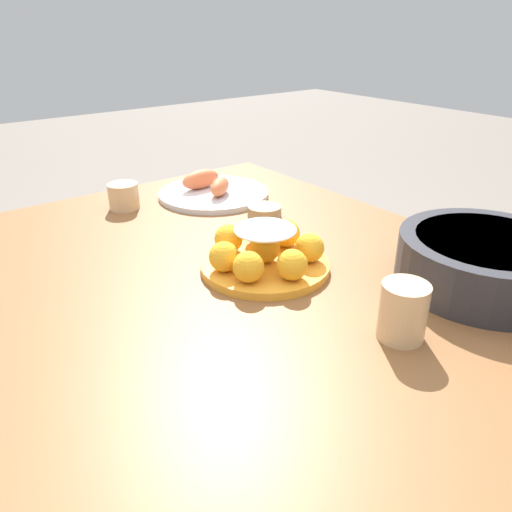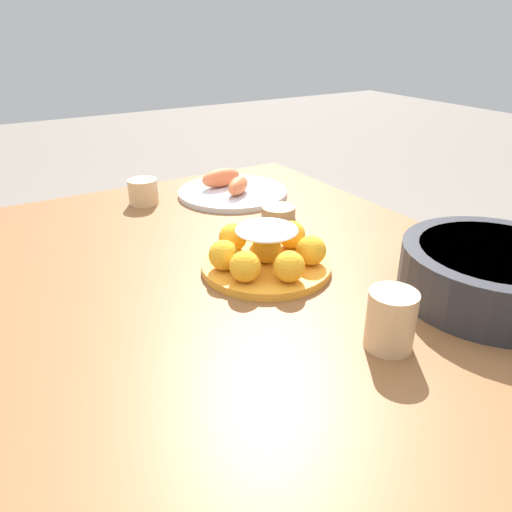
% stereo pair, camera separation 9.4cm
% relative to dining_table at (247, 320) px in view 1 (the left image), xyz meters
% --- Properties ---
extents(dining_table, '(1.34, 1.01, 0.72)m').
position_rel_dining_table_xyz_m(dining_table, '(0.00, 0.00, 0.00)').
color(dining_table, brown).
rests_on(dining_table, ground_plane).
extents(cake_plate, '(0.25, 0.25, 0.09)m').
position_rel_dining_table_xyz_m(cake_plate, '(-0.02, 0.06, 0.12)').
color(cake_plate, gold).
rests_on(cake_plate, dining_table).
extents(serving_bowl, '(0.31, 0.31, 0.09)m').
position_rel_dining_table_xyz_m(serving_bowl, '(0.27, 0.33, 0.13)').
color(serving_bowl, '#2D2D33').
rests_on(serving_bowl, dining_table).
extents(sauce_bowl, '(0.08, 0.08, 0.03)m').
position_rel_dining_table_xyz_m(sauce_bowl, '(-0.24, 0.24, 0.10)').
color(sauce_bowl, tan).
rests_on(sauce_bowl, dining_table).
extents(seafood_platter, '(0.30, 0.30, 0.07)m').
position_rel_dining_table_xyz_m(seafood_platter, '(-0.45, 0.22, 0.10)').
color(seafood_platter, silver).
rests_on(seafood_platter, dining_table).
extents(cup_near, '(0.08, 0.08, 0.07)m').
position_rel_dining_table_xyz_m(cup_near, '(-0.51, -0.01, 0.12)').
color(cup_near, '#DBB27F').
rests_on(cup_near, dining_table).
extents(cup_far, '(0.07, 0.07, 0.09)m').
position_rel_dining_table_xyz_m(cup_far, '(0.29, 0.08, 0.13)').
color(cup_far, '#DBB27F').
rests_on(cup_far, dining_table).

